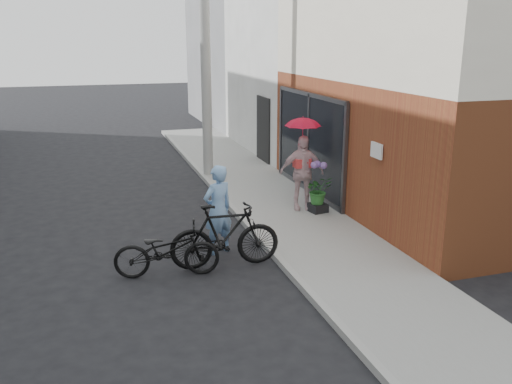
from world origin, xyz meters
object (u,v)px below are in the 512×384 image
officer (218,210)px  kimono_woman (302,173)px  planter (318,208)px  utility_pole (205,54)px  bike_right (225,236)px  bike_left (167,250)px

officer → kimono_woman: (2.38, 1.72, 0.13)m
officer → kimono_woman: kimono_woman is taller
kimono_woman → planter: 0.88m
utility_pole → kimono_woman: size_ratio=4.09×
bike_right → kimono_woman: bearing=-41.5°
bike_left → planter: (3.75, 2.14, -0.25)m
officer → planter: bearing=-174.7°
bike_left → kimono_woman: 4.30m
utility_pole → kimono_woman: (1.31, -3.86, -2.52)m
bike_right → kimono_woman: size_ratio=1.14×
bike_left → bike_right: (1.04, 0.08, 0.12)m
bike_left → planter: bearing=-51.1°
officer → planter: officer is taller
kimono_woman → planter: size_ratio=4.72×
utility_pole → bike_left: bearing=-108.8°
utility_pole → bike_right: utility_pole is taller
kimono_woman → bike_right: bearing=-122.5°
bike_right → kimono_woman: 3.43m
officer → planter: (2.66, 1.38, -0.64)m
bike_right → planter: bearing=-48.8°
kimono_woman → bike_left: bearing=-131.6°
utility_pole → planter: 5.56m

